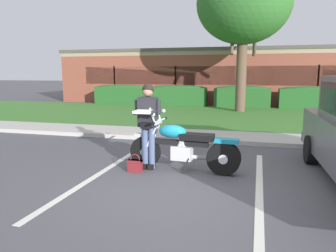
% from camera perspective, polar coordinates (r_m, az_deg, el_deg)
% --- Properties ---
extents(ground_plane, '(140.00, 140.00, 0.00)m').
position_cam_1_polar(ground_plane, '(5.55, 3.42, -10.62)').
color(ground_plane, '#4C4C51').
extents(curb_strip, '(60.00, 0.20, 0.12)m').
position_cam_1_polar(curb_strip, '(8.82, 7.77, -2.69)').
color(curb_strip, '#B7B2A8').
rests_on(curb_strip, ground).
extents(concrete_walk, '(60.00, 1.50, 0.08)m').
position_cam_1_polar(concrete_walk, '(9.65, 8.37, -1.77)').
color(concrete_walk, '#B7B2A8').
rests_on(concrete_walk, ground).
extents(grass_lawn, '(60.00, 7.90, 0.06)m').
position_cam_1_polar(grass_lawn, '(14.27, 10.43, 1.77)').
color(grass_lawn, '#3D752D').
rests_on(grass_lawn, ground).
extents(stall_stripe_0, '(0.23, 4.40, 0.01)m').
position_cam_1_polar(stall_stripe_0, '(6.27, -12.26, -8.38)').
color(stall_stripe_0, silver).
rests_on(stall_stripe_0, ground).
extents(stall_stripe_1, '(0.23, 4.40, 0.01)m').
position_cam_1_polar(stall_stripe_1, '(5.65, 16.16, -10.57)').
color(stall_stripe_1, silver).
rests_on(stall_stripe_1, ground).
extents(motorcycle, '(2.24, 0.82, 1.26)m').
position_cam_1_polar(motorcycle, '(6.19, 3.45, -3.76)').
color(motorcycle, black).
rests_on(motorcycle, ground).
extents(rider_person, '(0.54, 0.59, 1.70)m').
position_cam_1_polar(rider_person, '(6.26, -3.67, 1.22)').
color(rider_person, black).
rests_on(rider_person, ground).
extents(handbag, '(0.28, 0.13, 0.36)m').
position_cam_1_polar(handbag, '(6.24, -5.96, -6.95)').
color(handbag, maroon).
rests_on(handbag, ground).
extents(shade_tree, '(4.43, 4.43, 7.03)m').
position_cam_1_polar(shade_tree, '(16.24, 13.52, 20.60)').
color(shade_tree, brown).
rests_on(shade_tree, ground).
extents(hedge_left, '(3.22, 0.90, 1.24)m').
position_cam_1_polar(hedge_left, '(19.57, -8.35, 5.71)').
color(hedge_left, '#235623').
rests_on(hedge_left, ground).
extents(hedge_center_left, '(3.22, 0.90, 1.24)m').
position_cam_1_polar(hedge_center_left, '(18.48, 1.99, 5.58)').
color(hedge_center_left, '#235623').
rests_on(hedge_center_left, ground).
extents(hedge_center_right, '(3.02, 0.90, 1.24)m').
position_cam_1_polar(hedge_center_right, '(18.05, 13.19, 5.25)').
color(hedge_center_right, '#235623').
rests_on(hedge_center_right, ground).
extents(hedge_right, '(3.28, 0.90, 1.24)m').
position_cam_1_polar(hedge_right, '(18.32, 24.49, 4.71)').
color(hedge_right, '#235623').
rests_on(hedge_right, ground).
extents(brick_building, '(23.92, 9.92, 3.43)m').
position_cam_1_polar(brick_building, '(23.89, 13.65, 8.77)').
color(brick_building, brown).
rests_on(brick_building, ground).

